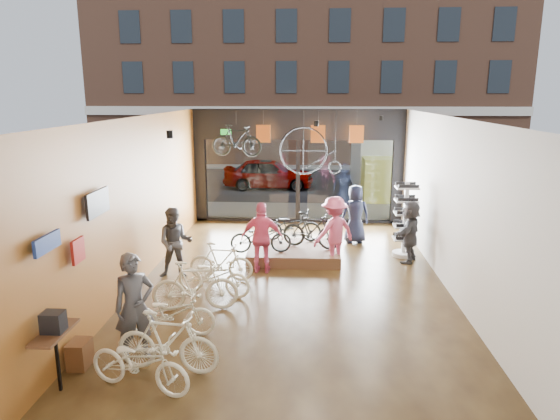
# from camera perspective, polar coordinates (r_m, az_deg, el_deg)

# --- Properties ---
(ground_plane) EXTENTS (7.00, 12.00, 0.04)m
(ground_plane) POSITION_cam_1_polar(r_m,az_deg,el_deg) (11.51, 1.32, -8.85)
(ground_plane) COLOR black
(ground_plane) RESTS_ON ground
(ceiling) EXTENTS (7.00, 12.00, 0.04)m
(ceiling) POSITION_cam_1_polar(r_m,az_deg,el_deg) (10.68, 1.43, 10.61)
(ceiling) COLOR black
(ceiling) RESTS_ON ground
(wall_left) EXTENTS (0.04, 12.00, 3.80)m
(wall_left) POSITION_cam_1_polar(r_m,az_deg,el_deg) (11.60, -16.28, 0.71)
(wall_left) COLOR #A45223
(wall_left) RESTS_ON ground
(wall_right) EXTENTS (0.04, 12.00, 3.80)m
(wall_right) POSITION_cam_1_polar(r_m,az_deg,el_deg) (11.38, 19.38, 0.26)
(wall_right) COLOR beige
(wall_right) RESTS_ON ground
(wall_back) EXTENTS (7.00, 0.04, 3.80)m
(wall_back) POSITION_cam_1_polar(r_m,az_deg,el_deg) (5.24, -0.97, -14.08)
(wall_back) COLOR beige
(wall_back) RESTS_ON ground
(storefront) EXTENTS (7.00, 0.26, 3.80)m
(storefront) POSITION_cam_1_polar(r_m,az_deg,el_deg) (16.84, 2.08, 4.99)
(storefront) COLOR black
(storefront) RESTS_ON ground
(exit_sign) EXTENTS (0.35, 0.06, 0.18)m
(exit_sign) POSITION_cam_1_polar(r_m,az_deg,el_deg) (16.82, -6.19, 8.86)
(exit_sign) COLOR #198C26
(exit_sign) RESTS_ON storefront
(street_road) EXTENTS (30.00, 18.00, 0.02)m
(street_road) POSITION_cam_1_polar(r_m,az_deg,el_deg) (26.03, 2.50, 3.65)
(street_road) COLOR black
(street_road) RESTS_ON ground
(sidewalk_near) EXTENTS (30.00, 2.40, 0.12)m
(sidewalk_near) POSITION_cam_1_polar(r_m,az_deg,el_deg) (18.36, 2.12, -0.16)
(sidewalk_near) COLOR slate
(sidewalk_near) RESTS_ON ground
(sidewalk_far) EXTENTS (30.00, 2.00, 0.12)m
(sidewalk_far) POSITION_cam_1_polar(r_m,az_deg,el_deg) (29.97, 2.62, 5.05)
(sidewalk_far) COLOR slate
(sidewalk_far) RESTS_ON ground
(opposite_building) EXTENTS (26.00, 5.00, 14.00)m
(opposite_building) POSITION_cam_1_polar(r_m,az_deg,el_deg) (32.28, 2.81, 17.98)
(opposite_building) COLOR brown
(opposite_building) RESTS_ON ground
(street_car) EXTENTS (4.10, 1.65, 1.40)m
(street_car) POSITION_cam_1_polar(r_m,az_deg,el_deg) (23.02, -1.32, 4.20)
(street_car) COLOR gray
(street_car) RESTS_ON street_road
(box_truck) EXTENTS (2.23, 6.69, 2.64)m
(box_truck) POSITION_cam_1_polar(r_m,az_deg,el_deg) (22.10, 11.70, 5.17)
(box_truck) COLOR silver
(box_truck) RESTS_ON street_road
(floor_bike_0) EXTENTS (1.77, 1.03, 0.88)m
(floor_bike_0) POSITION_cam_1_polar(r_m,az_deg,el_deg) (7.94, -15.75, -16.46)
(floor_bike_0) COLOR beige
(floor_bike_0) RESTS_ON ground_plane
(floor_bike_1) EXTENTS (1.73, 0.68, 1.01)m
(floor_bike_1) POSITION_cam_1_polar(r_m,az_deg,el_deg) (8.26, -12.77, -14.50)
(floor_bike_1) COLOR beige
(floor_bike_1) RESTS_ON ground_plane
(floor_bike_2) EXTENTS (1.62, 0.61, 0.84)m
(floor_bike_2) POSITION_cam_1_polar(r_m,az_deg,el_deg) (9.42, -12.32, -11.46)
(floor_bike_2) COLOR beige
(floor_bike_2) RESTS_ON ground_plane
(floor_bike_3) EXTENTS (1.79, 0.73, 1.05)m
(floor_bike_3) POSITION_cam_1_polar(r_m,az_deg,el_deg) (10.29, -9.68, -8.54)
(floor_bike_3) COLOR beige
(floor_bike_3) RESTS_ON ground_plane
(floor_bike_4) EXTENTS (1.78, 0.99, 0.89)m
(floor_bike_4) POSITION_cam_1_polar(r_m,az_deg,el_deg) (11.00, -7.59, -7.45)
(floor_bike_4) COLOR beige
(floor_bike_4) RESTS_ON ground_plane
(floor_bike_5) EXTENTS (1.55, 0.56, 0.91)m
(floor_bike_5) POSITION_cam_1_polar(r_m,az_deg,el_deg) (11.81, -6.76, -5.89)
(floor_bike_5) COLOR beige
(floor_bike_5) RESTS_ON ground_plane
(display_platform) EXTENTS (2.40, 1.80, 0.30)m
(display_platform) POSITION_cam_1_polar(r_m,az_deg,el_deg) (13.37, 1.61, -4.89)
(display_platform) COLOR #50301D
(display_platform) RESTS_ON ground_plane
(display_bike_left) EXTENTS (1.61, 0.72, 0.82)m
(display_bike_left) POSITION_cam_1_polar(r_m,az_deg,el_deg) (12.79, -2.20, -3.12)
(display_bike_left) COLOR black
(display_bike_left) RESTS_ON display_platform
(display_bike_mid) EXTENTS (1.65, 0.91, 0.95)m
(display_bike_mid) POSITION_cam_1_polar(r_m,az_deg,el_deg) (13.17, 3.58, -2.35)
(display_bike_mid) COLOR black
(display_bike_mid) RESTS_ON display_platform
(display_bike_right) EXTENTS (1.67, 0.66, 0.86)m
(display_bike_right) POSITION_cam_1_polar(r_m,az_deg,el_deg) (13.80, 1.33, -1.80)
(display_bike_right) COLOR black
(display_bike_right) RESTS_ON display_platform
(customer_0) EXTENTS (0.79, 0.72, 1.81)m
(customer_0) POSITION_cam_1_polar(r_m,az_deg,el_deg) (8.62, -16.29, -10.56)
(customer_0) COLOR #3F3F44
(customer_0) RESTS_ON ground_plane
(customer_1) EXTENTS (0.92, 0.77, 1.70)m
(customer_1) POSITION_cam_1_polar(r_m,az_deg,el_deg) (12.08, -11.87, -3.69)
(customer_1) COLOR #3F3F44
(customer_1) RESTS_ON ground_plane
(customer_2) EXTENTS (1.04, 0.45, 1.76)m
(customer_2) POSITION_cam_1_polar(r_m,az_deg,el_deg) (12.13, -2.05, -3.19)
(customer_2) COLOR #CC4C72
(customer_2) RESTS_ON ground_plane
(customer_3) EXTENTS (1.34, 1.19, 1.79)m
(customer_3) POSITION_cam_1_polar(r_m,az_deg,el_deg) (12.69, 6.21, -2.44)
(customer_3) COLOR #CC4C72
(customer_3) RESTS_ON ground_plane
(customer_4) EXTENTS (0.91, 0.67, 1.72)m
(customer_4) POSITION_cam_1_polar(r_m,az_deg,el_deg) (14.71, 8.59, -0.48)
(customer_4) COLOR #161C33
(customer_4) RESTS_ON ground_plane
(customer_5) EXTENTS (1.04, 1.58, 1.63)m
(customer_5) POSITION_cam_1_polar(r_m,az_deg,el_deg) (13.35, 14.63, -2.38)
(customer_5) COLOR #3F3F44
(customer_5) RESTS_ON ground_plane
(sunglasses_rack) EXTENTS (0.62, 0.52, 2.02)m
(sunglasses_rack) POSITION_cam_1_polar(r_m,az_deg,el_deg) (13.72, 14.12, -1.08)
(sunglasses_rack) COLOR white
(sunglasses_rack) RESTS_ON ground_plane
(wall_merch) EXTENTS (0.40, 2.40, 2.60)m
(wall_merch) POSITION_cam_1_polar(r_m,az_deg,el_deg) (8.62, -22.87, -8.27)
(wall_merch) COLOR navy
(wall_merch) RESTS_ON wall_left
(penny_farthing) EXTENTS (1.88, 0.06, 1.50)m
(penny_farthing) POSITION_cam_1_polar(r_m,az_deg,el_deg) (15.71, 3.84, 6.59)
(penny_farthing) COLOR black
(penny_farthing) RESTS_ON ceiling
(hung_bike) EXTENTS (1.64, 0.80, 0.95)m
(hung_bike) POSITION_cam_1_polar(r_m,az_deg,el_deg) (15.08, -5.00, 7.92)
(hung_bike) COLOR black
(hung_bike) RESTS_ON ceiling
(jersey_left) EXTENTS (0.45, 0.03, 0.55)m
(jersey_left) POSITION_cam_1_polar(r_m,az_deg,el_deg) (15.98, -1.92, 8.70)
(jersey_left) COLOR #CC5919
(jersey_left) RESTS_ON ceiling
(jersey_mid) EXTENTS (0.45, 0.03, 0.55)m
(jersey_mid) POSITION_cam_1_polar(r_m,az_deg,el_deg) (15.92, 4.36, 8.65)
(jersey_mid) COLOR #CC5919
(jersey_mid) RESTS_ON ceiling
(jersey_right) EXTENTS (0.45, 0.03, 0.55)m
(jersey_right) POSITION_cam_1_polar(r_m,az_deg,el_deg) (15.98, 8.73, 8.56)
(jersey_right) COLOR #CC5919
(jersey_right) RESTS_ON ceiling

